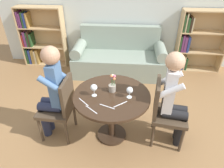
# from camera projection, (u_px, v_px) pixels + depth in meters

# --- Properties ---
(ground_plane) EXTENTS (16.00, 16.00, 0.00)m
(ground_plane) POSITION_uv_depth(u_px,v_px,m) (112.00, 135.00, 2.82)
(ground_plane) COLOR olive
(back_wall) EXTENTS (5.20, 0.05, 2.70)m
(back_wall) POSITION_uv_depth(u_px,v_px,m) (121.00, 1.00, 3.95)
(back_wall) COLOR silver
(back_wall) RESTS_ON ground_plane
(round_table) EXTENTS (0.95, 0.95, 0.71)m
(round_table) POSITION_uv_depth(u_px,v_px,m) (112.00, 103.00, 2.51)
(round_table) COLOR #382619
(round_table) RESTS_ON ground_plane
(couch) EXTENTS (1.86, 0.80, 0.92)m
(couch) POSITION_uv_depth(u_px,v_px,m) (119.00, 58.00, 4.17)
(couch) COLOR gray
(couch) RESTS_ON ground_plane
(bookshelf_left) EXTENTS (0.95, 0.28, 1.27)m
(bookshelf_left) POSITION_uv_depth(u_px,v_px,m) (38.00, 38.00, 4.36)
(bookshelf_left) COLOR tan
(bookshelf_left) RESTS_ON ground_plane
(bookshelf_right) EXTENTS (0.95, 0.28, 1.27)m
(bookshelf_right) POSITION_uv_depth(u_px,v_px,m) (194.00, 42.00, 4.12)
(bookshelf_right) COLOR tan
(bookshelf_right) RESTS_ON ground_plane
(chair_left) EXTENTS (0.44, 0.44, 0.90)m
(chair_left) POSITION_uv_depth(u_px,v_px,m) (60.00, 106.00, 2.58)
(chair_left) COLOR #473828
(chair_left) RESTS_ON ground_plane
(chair_right) EXTENTS (0.47, 0.47, 0.90)m
(chair_right) POSITION_uv_depth(u_px,v_px,m) (164.00, 110.00, 2.51)
(chair_right) COLOR #473828
(chair_right) RESTS_ON ground_plane
(person_left) EXTENTS (0.43, 0.35, 1.32)m
(person_left) POSITION_uv_depth(u_px,v_px,m) (52.00, 92.00, 2.48)
(person_left) COLOR #282D47
(person_left) RESTS_ON ground_plane
(person_right) EXTENTS (0.44, 0.38, 1.29)m
(person_right) POSITION_uv_depth(u_px,v_px,m) (174.00, 99.00, 2.38)
(person_right) COLOR black
(person_right) RESTS_ON ground_plane
(wine_glass_left) EXTENTS (0.08, 0.08, 0.16)m
(wine_glass_left) POSITION_uv_depth(u_px,v_px,m) (94.00, 88.00, 2.35)
(wine_glass_left) COLOR white
(wine_glass_left) RESTS_ON round_table
(wine_glass_right) EXTENTS (0.08, 0.08, 0.14)m
(wine_glass_right) POSITION_uv_depth(u_px,v_px,m) (130.00, 91.00, 2.33)
(wine_glass_right) COLOR white
(wine_glass_right) RESTS_ON round_table
(flower_vase) EXTENTS (0.09, 0.09, 0.24)m
(flower_vase) POSITION_uv_depth(u_px,v_px,m) (113.00, 85.00, 2.45)
(flower_vase) COLOR #9E9384
(flower_vase) RESTS_ON round_table
(knife_left_setting) EXTENTS (0.15, 0.13, 0.00)m
(knife_left_setting) POSITION_uv_depth(u_px,v_px,m) (91.00, 110.00, 2.19)
(knife_left_setting) COLOR silver
(knife_left_setting) RESTS_ON round_table
(fork_left_setting) EXTENTS (0.14, 0.14, 0.00)m
(fork_left_setting) POSITION_uv_depth(u_px,v_px,m) (84.00, 102.00, 2.31)
(fork_left_setting) COLOR silver
(fork_left_setting) RESTS_ON round_table
(knife_right_setting) EXTENTS (0.16, 0.13, 0.00)m
(knife_right_setting) POSITION_uv_depth(u_px,v_px,m) (120.00, 104.00, 2.27)
(knife_right_setting) COLOR silver
(knife_right_setting) RESTS_ON round_table
(fork_right_setting) EXTENTS (0.18, 0.08, 0.00)m
(fork_right_setting) POSITION_uv_depth(u_px,v_px,m) (107.00, 106.00, 2.24)
(fork_right_setting) COLOR silver
(fork_right_setting) RESTS_ON round_table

